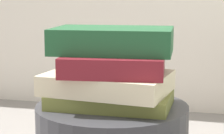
# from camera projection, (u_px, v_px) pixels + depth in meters

# --- Properties ---
(book_olive) EXTENTS (0.28, 0.17, 0.03)m
(book_olive) POSITION_uv_depth(u_px,v_px,m) (109.00, 99.00, 1.01)
(book_olive) COLOR olive
(book_olive) RESTS_ON side_table
(book_cream) EXTENTS (0.29, 0.22, 0.05)m
(book_cream) POSITION_uv_depth(u_px,v_px,m) (108.00, 83.00, 1.00)
(book_cream) COLOR beige
(book_cream) RESTS_ON book_olive
(book_maroon) EXTENTS (0.25, 0.22, 0.04)m
(book_maroon) POSITION_uv_depth(u_px,v_px,m) (115.00, 64.00, 0.99)
(book_maroon) COLOR maroon
(book_maroon) RESTS_ON book_cream
(book_forest) EXTENTS (0.29, 0.19, 0.06)m
(book_forest) POSITION_uv_depth(u_px,v_px,m) (112.00, 40.00, 1.00)
(book_forest) COLOR #1E512D
(book_forest) RESTS_ON book_maroon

